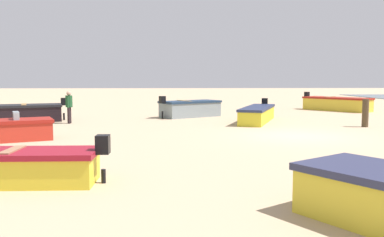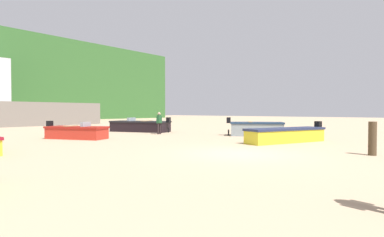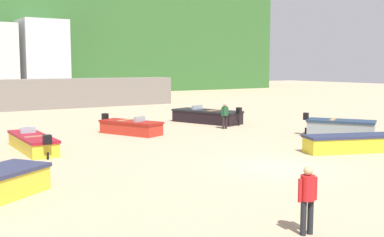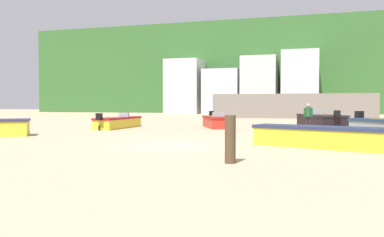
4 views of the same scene
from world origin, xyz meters
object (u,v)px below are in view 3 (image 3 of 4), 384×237
Objects in this scene: boat_black_2 at (207,116)px; boat_red_6 at (131,127)px; boat_grey_3 at (341,128)px; boat_yellow_4 at (33,143)px; boat_yellow_5 at (358,143)px; beach_walker_foreground at (225,114)px; beach_walker_distant at (308,194)px.

boat_red_6 is (-6.75, -2.06, -0.05)m from boat_black_2.
boat_grey_3 reaches higher than boat_yellow_4.
boat_red_6 is at bearing 50.88° from boat_yellow_5.
beach_walker_foreground is at bearing -124.16° from boat_black_2.
boat_grey_3 is 7.02m from beach_walker_foreground.
boat_grey_3 is at bearing 118.26° from boat_red_6.
boat_grey_3 is 16.06m from boat_yellow_4.
beach_walker_distant is (-12.80, -9.61, 0.47)m from boat_grey_3.
beach_walker_foreground is at bearing 146.10° from boat_red_6.
beach_walker_distant is (2.49, -14.54, 0.58)m from boat_yellow_4.
boat_yellow_4 is 3.08× the size of beach_walker_foreground.
boat_black_2 is 3.23× the size of beach_walker_distant.
beach_walker_distant is (-9.51, -15.79, 0.00)m from beach_walker_foreground.
boat_yellow_5 is 12.36m from boat_red_6.
boat_grey_3 is at bearing -17.58° from boat_yellow_4.
boat_black_2 is 1.05× the size of boat_yellow_4.
boat_yellow_5 is at bearing -33.71° from boat_yellow_4.
boat_grey_3 is at bearing -94.45° from boat_black_2.
boat_yellow_5 is (12.34, -8.32, 0.03)m from boat_yellow_4.
boat_yellow_4 is at bearing 179.79° from boat_black_2.
boat_grey_3 is 4.50m from boat_yellow_5.
boat_grey_3 reaches higher than boat_yellow_5.
boat_black_2 is 1.02× the size of boat_yellow_5.
boat_yellow_5 is 11.66m from beach_walker_distant.
boat_grey_3 is at bearing -135.21° from beach_walker_distant.
boat_black_2 reaches higher than boat_red_6.
beach_walker_foreground is (12.00, 1.25, 0.58)m from boat_yellow_4.
beach_walker_distant reaches higher than boat_grey_3.
beach_walker_foreground is (-0.34, 9.57, 0.55)m from boat_yellow_5.
beach_walker_foreground reaches higher than boat_black_2.
beach_walker_distant is (-3.60, -16.89, 0.55)m from boat_red_6.
boat_red_6 is (-9.19, 7.27, -0.08)m from boat_grey_3.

